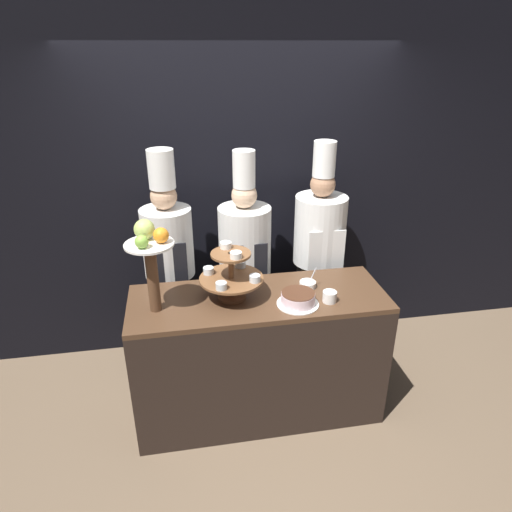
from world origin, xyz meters
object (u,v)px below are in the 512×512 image
Objects in this scene: cake_round at (298,299)px; chef_left at (169,261)px; serving_bowl_far at (308,284)px; chef_center_right at (319,250)px; tiered_stand at (231,273)px; fruit_pedestal at (150,251)px; chef_center_left at (245,260)px; cup_white at (330,297)px.

cake_round is 1.09m from chef_left.
chef_center_right reaches higher than serving_bowl_far.
chef_left is (-0.40, 0.57, -0.15)m from tiered_stand.
chef_left reaches higher than fruit_pedestal.
chef_center_left is 0.59m from chef_center_right.
fruit_pedestal is 0.32× the size of chef_left.
fruit_pedestal is at bearing -174.42° from serving_bowl_far.
chef_center_left is at bearing 123.84° from serving_bowl_far.
fruit_pedestal is (-0.49, -0.05, 0.22)m from tiered_stand.
tiered_stand is 0.55m from serving_bowl_far.
fruit_pedestal is 0.73m from chef_left.
serving_bowl_far is at bearing -114.49° from chef_center_right.
cup_white is at bearing -0.24° from cake_round.
serving_bowl_far is at bearing -29.45° from chef_left.
serving_bowl_far is 0.58m from chef_center_right.
cup_white is (0.62, -0.16, -0.14)m from tiered_stand.
cup_white is 0.62× the size of serving_bowl_far.
cup_white is at bearing -67.83° from serving_bowl_far.
chef_left reaches higher than cup_white.
serving_bowl_far is 0.08× the size of chef_center_right.
tiered_stand is 1.53× the size of cake_round.
chef_left is at bearing 137.66° from cake_round.
fruit_pedestal is 0.32× the size of chef_center_left.
serving_bowl_far is 0.08× the size of chef_left.
chef_center_left reaches higher than serving_bowl_far.
chef_left is at bearing 180.00° from chef_center_right.
serving_bowl_far is at bearing 112.17° from cup_white.
chef_center_right is (1.26, 0.63, -0.37)m from fruit_pedestal.
serving_bowl_far reaches higher than cup_white.
chef_left is (-0.93, 0.53, 0.01)m from serving_bowl_far.
fruit_pedestal reaches higher than cake_round.
cake_round is 3.02× the size of cup_white.
cup_white is at bearing -101.82° from chef_center_right.
tiered_stand is 0.63m from chef_center_left.
chef_center_right is (0.59, 0.00, 0.04)m from chef_center_left.
cake_round is at bearing -116.38° from chef_center_right.
serving_bowl_far is (1.02, 0.10, -0.38)m from fruit_pedestal.
chef_center_right is (0.77, 0.57, -0.15)m from tiered_stand.
tiered_stand is 0.65m from cup_white.
chef_center_left is (0.67, 0.63, -0.41)m from fruit_pedestal.
tiered_stand is at bearing 165.11° from cup_white.
fruit_pedestal is 0.97m from cake_round.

